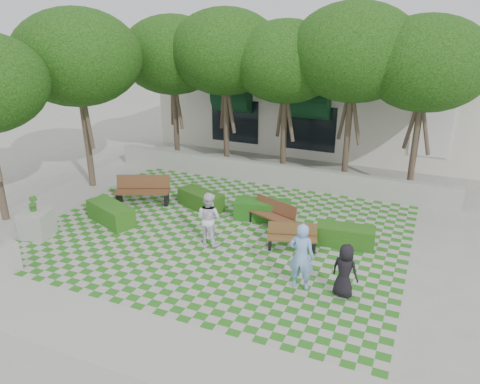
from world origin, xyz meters
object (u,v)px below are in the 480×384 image
at_px(bench_east, 292,237).
at_px(person_dark, 345,271).
at_px(hedge_midright, 262,210).
at_px(hedge_east, 345,236).
at_px(hedge_west, 111,213).
at_px(person_blue, 301,256).
at_px(bench_west, 143,191).
at_px(person_white, 209,218).
at_px(planter_back, 37,222).
at_px(hedge_midleft, 201,200).
at_px(bench_mid, 272,215).

height_order(bench_east, person_dark, person_dark).
distance_m(hedge_midright, person_dark, 5.20).
bearing_deg(hedge_east, hedge_west, -168.89).
bearing_deg(bench_east, person_blue, -83.49).
relative_size(hedge_midright, hedge_west, 1.00).
height_order(bench_west, person_white, person_white).
bearing_deg(planter_back, hedge_midleft, 47.37).
bearing_deg(hedge_midright, bench_mid, -40.49).
relative_size(bench_east, bench_west, 0.75).
xyz_separation_m(hedge_east, hedge_west, (-7.94, -1.56, 0.03)).
height_order(hedge_east, person_white, person_white).
relative_size(bench_mid, hedge_west, 0.94).
xyz_separation_m(bench_west, hedge_midright, (4.75, 0.46, -0.18)).
height_order(bench_mid, hedge_east, bench_mid).
bearing_deg(bench_east, hedge_midleft, 140.85).
relative_size(bench_west, person_blue, 1.13).
relative_size(bench_east, hedge_east, 0.89).
relative_size(bench_east, hedge_midright, 0.83).
bearing_deg(hedge_midright, person_dark, -45.10).
bearing_deg(person_dark, hedge_midright, -29.75).
height_order(hedge_midright, hedge_west, hedge_west).
height_order(hedge_midleft, hedge_west, hedge_west).
height_order(bench_east, person_blue, person_blue).
bearing_deg(person_blue, hedge_midright, -57.85).
distance_m(hedge_midright, hedge_midleft, 2.49).
relative_size(bench_mid, person_dark, 1.25).
xyz_separation_m(hedge_midright, person_white, (-0.90, -2.42, 0.53)).
bearing_deg(bench_east, hedge_east, 15.11).
relative_size(hedge_midright, hedge_midleft, 1.05).
xyz_separation_m(bench_mid, hedge_east, (2.59, -0.36, -0.13)).
bearing_deg(bench_east, bench_mid, 114.94).
bearing_deg(person_blue, hedge_east, -103.48).
relative_size(bench_east, bench_mid, 0.88).
relative_size(hedge_midright, person_dark, 1.33).
relative_size(planter_back, person_blue, 0.78).
distance_m(bench_east, person_blue, 2.29).
bearing_deg(bench_mid, person_dark, -24.17).
bearing_deg(planter_back, hedge_east, 19.61).
height_order(bench_east, hedge_midleft, bench_east).
bearing_deg(hedge_midleft, planter_back, -132.63).
xyz_separation_m(bench_east, person_dark, (2.01, -1.95, 0.35)).
bearing_deg(hedge_west, hedge_midleft, 45.98).
bearing_deg(planter_back, bench_east, 17.19).
xyz_separation_m(bench_east, hedge_midleft, (-4.14, 1.74, -0.06)).
bearing_deg(hedge_midleft, bench_east, -22.86).
bearing_deg(person_blue, hedge_west, -12.25).
bearing_deg(bench_east, hedge_midright, 117.41).
relative_size(hedge_west, person_dark, 1.33).
distance_m(hedge_midleft, person_white, 2.96).
height_order(bench_east, hedge_midright, bench_east).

